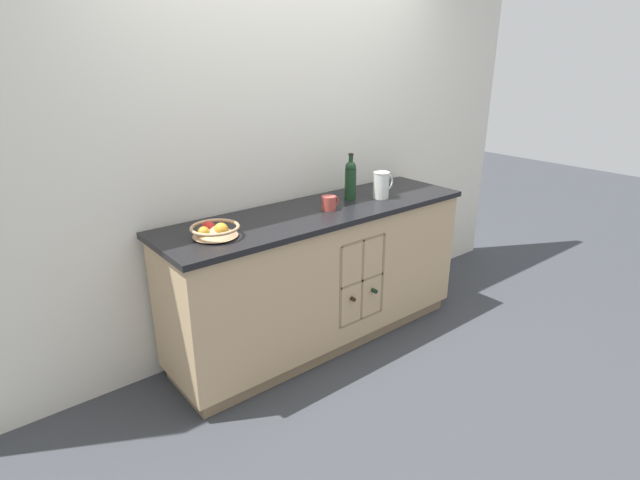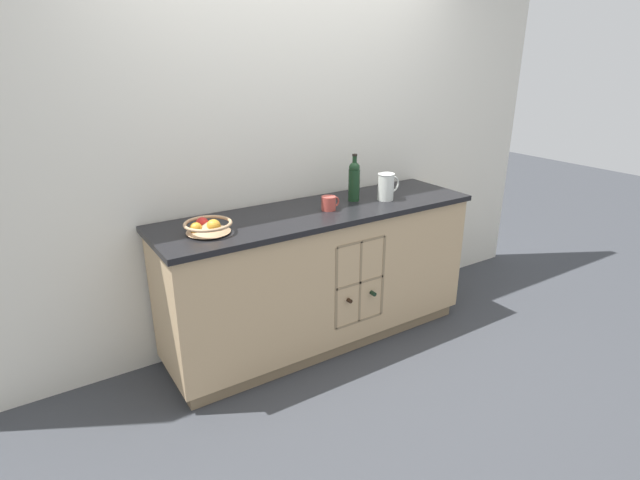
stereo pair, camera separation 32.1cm
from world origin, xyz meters
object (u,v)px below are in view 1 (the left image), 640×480
(ceramic_mug, at_px, (329,203))
(standing_wine_bottle, at_px, (350,179))
(white_pitcher, at_px, (382,184))
(fruit_bowl, at_px, (214,230))

(ceramic_mug, distance_m, standing_wine_bottle, 0.29)
(white_pitcher, bearing_deg, ceramic_mug, 178.44)
(ceramic_mug, xyz_separation_m, standing_wine_bottle, (0.26, 0.09, 0.10))
(fruit_bowl, distance_m, standing_wine_bottle, 1.06)
(fruit_bowl, bearing_deg, ceramic_mug, 0.09)
(fruit_bowl, distance_m, ceramic_mug, 0.80)
(white_pitcher, xyz_separation_m, standing_wine_bottle, (-0.19, 0.10, 0.05))
(fruit_bowl, xyz_separation_m, white_pitcher, (1.25, -0.01, 0.05))
(ceramic_mug, bearing_deg, white_pitcher, -1.56)
(white_pitcher, bearing_deg, fruit_bowl, 179.50)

